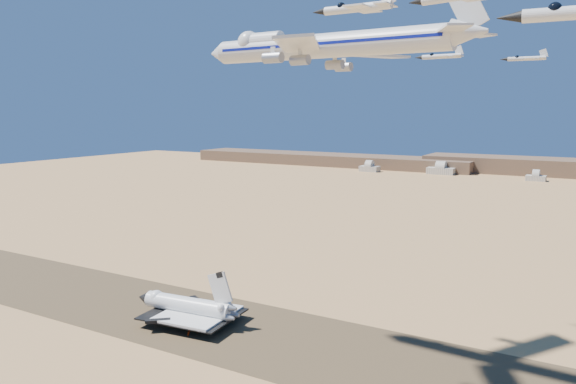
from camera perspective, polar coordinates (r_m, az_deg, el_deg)
The scene contains 12 objects.
ground at distance 194.89m, azimuth -6.23°, elevation -13.50°, with size 1200.00×1200.00×0.00m, color tan.
runway at distance 194.88m, azimuth -6.23°, elevation -13.49°, with size 600.00×50.00×0.06m, color brown.
ridgeline at distance 676.53m, azimuth 26.55°, elevation 2.01°, with size 960.00×90.00×18.00m.
hangars at distance 650.13m, azimuth 14.79°, elevation 2.14°, with size 200.50×29.50×30.00m.
shuttle at distance 199.23m, azimuth -10.18°, elevation -11.45°, with size 40.30×27.10×19.80m.
carrier_747 at distance 155.30m, azimuth 2.98°, elevation 14.58°, with size 81.99×63.55×20.45m.
crew_a at distance 188.97m, azimuth -10.11°, elevation -14.03°, with size 0.57×0.38×1.57m, color #CF3D0C.
crew_b at distance 190.84m, azimuth -9.17°, elevation -13.76°, with size 0.80×0.46×1.65m, color #CF3D0C.
crew_c at distance 190.92m, azimuth -10.01°, elevation -13.73°, with size 1.10×0.56×1.88m, color #CF3D0C.
chase_jet_a at distance 95.95m, azimuth 6.89°, elevation 18.08°, with size 14.97×8.00×3.73m.
chase_jet_e at distance 187.13m, azimuth 15.23°, elevation 13.16°, with size 15.56×8.28×3.87m.
chase_jet_f at distance 207.52m, azimuth 22.98°, elevation 12.39°, with size 14.97×8.09×3.73m.
Camera 1 is at (108.54, -144.72, 72.51)m, focal length 35.00 mm.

